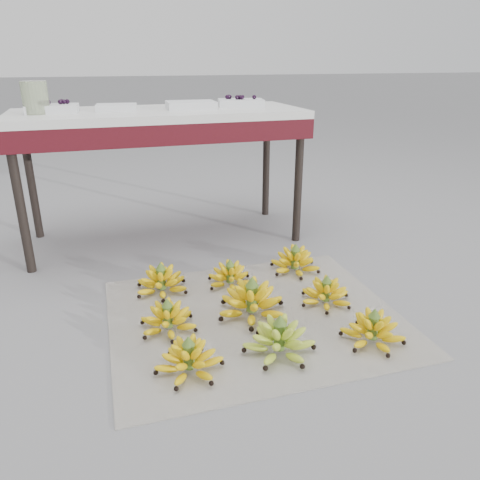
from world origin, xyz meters
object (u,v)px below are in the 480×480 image
object	(u,v)px
bunch_mid_center	(252,302)
bunch_back_right	(295,262)
bunch_front_center	(279,340)
bunch_back_left	(162,282)
glass_jar	(35,98)
vendor_table	(160,126)
bunch_mid_right	(326,294)
bunch_front_left	(189,360)
tray_far_left	(53,108)
newspaper_mat	(254,316)
bunch_back_center	(230,276)
tray_right	(191,105)
tray_far_right	(241,102)
bunch_front_right	(373,331)
bunch_mid_left	(168,319)
tray_left	(117,107)

from	to	relation	value
bunch_mid_center	bunch_back_right	bearing A→B (deg)	54.64
bunch_front_center	bunch_back_right	world-z (taller)	bunch_front_center
bunch_back_left	glass_jar	xyz separation A→B (m)	(-0.51, 0.71, 0.82)
bunch_mid_center	vendor_table	world-z (taller)	vendor_table
bunch_front_center	bunch_mid_right	xyz separation A→B (m)	(0.35, 0.30, -0.01)
bunch_front_left	tray_far_left	distance (m)	1.66
bunch_front_left	bunch_back_left	world-z (taller)	bunch_back_left
newspaper_mat	vendor_table	xyz separation A→B (m)	(-0.22, 1.08, 0.70)
bunch_front_left	bunch_mid_center	distance (m)	0.47
newspaper_mat	bunch_back_center	distance (m)	0.33
tray_far_left	glass_jar	world-z (taller)	glass_jar
bunch_front_center	tray_far_left	size ratio (longest dim) A/B	1.27
glass_jar	vendor_table	bearing A→B (deg)	2.26
tray_right	tray_far_right	world-z (taller)	tray_far_right
bunch_front_right	glass_jar	world-z (taller)	glass_jar
newspaper_mat	glass_jar	xyz separation A→B (m)	(-0.86, 1.06, 0.87)
bunch_mid_left	vendor_table	distance (m)	1.27
newspaper_mat	bunch_front_right	world-z (taller)	bunch_front_right
bunch_front_left	bunch_mid_left	bearing A→B (deg)	107.00
bunch_front_center	bunch_mid_left	world-z (taller)	bunch_front_center
bunch_front_right	bunch_back_left	xyz separation A→B (m)	(-0.74, 0.69, 0.00)
bunch_front_center	bunch_back_right	size ratio (longest dim) A/B	1.26
bunch_back_right	tray_right	xyz separation A→B (m)	(-0.39, 0.69, 0.76)
bunch_back_left	glass_jar	world-z (taller)	glass_jar
bunch_front_left	bunch_back_left	xyz separation A→B (m)	(-0.00, 0.65, 0.00)
bunch_mid_center	glass_jar	distance (m)	1.58
bunch_back_center	glass_jar	bearing A→B (deg)	134.49
glass_jar	bunch_mid_center	bearing A→B (deg)	-50.85
bunch_back_center	tray_left	bearing A→B (deg)	114.47
bunch_back_right	tray_left	xyz separation A→B (m)	(-0.81, 0.73, 0.75)
bunch_back_center	tray_right	bearing A→B (deg)	86.66
bunch_mid_center	tray_left	bearing A→B (deg)	121.81
bunch_back_center	tray_far_right	xyz separation A→B (m)	(0.31, 0.80, 0.76)
newspaper_mat	bunch_mid_left	distance (m)	0.39
bunch_front_right	vendor_table	size ratio (longest dim) A/B	0.19
tray_far_left	tray_right	size ratio (longest dim) A/B	0.96
bunch_back_right	tray_right	bearing A→B (deg)	116.09
vendor_table	tray_right	world-z (taller)	tray_right
bunch_mid_right	vendor_table	bearing A→B (deg)	136.22
bunch_mid_right	bunch_back_left	world-z (taller)	bunch_back_left
bunch_back_left	newspaper_mat	bearing A→B (deg)	-42.26
vendor_table	tray_left	size ratio (longest dim) A/B	6.94
tray_left	newspaper_mat	bearing A→B (deg)	-67.84
bunch_front_right	bunch_back_center	xyz separation A→B (m)	(-0.40, 0.66, -0.00)
bunch_front_right	bunch_mid_right	bearing A→B (deg)	76.25
newspaper_mat	bunch_mid_center	distance (m)	0.07
bunch_front_right	bunch_mid_center	size ratio (longest dim) A/B	0.89
bunch_front_center	tray_left	distance (m)	1.65
tray_left	tray_right	bearing A→B (deg)	-6.09
bunch_front_center	bunch_back_center	bearing A→B (deg)	109.92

